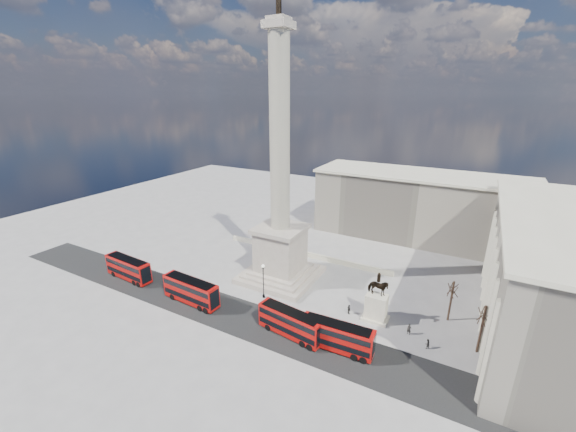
# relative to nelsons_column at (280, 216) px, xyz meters

# --- Properties ---
(ground) EXTENTS (180.00, 180.00, 0.00)m
(ground) POSITION_rel_nelsons_column_xyz_m (0.00, -5.00, -12.92)
(ground) COLOR #A39F9B
(ground) RESTS_ON ground
(asphalt_road) EXTENTS (120.00, 9.00, 0.01)m
(asphalt_road) POSITION_rel_nelsons_column_xyz_m (5.00, -15.00, -12.91)
(asphalt_road) COLOR #262626
(asphalt_road) RESTS_ON ground
(nelsons_column) EXTENTS (14.00, 14.00, 49.85)m
(nelsons_column) POSITION_rel_nelsons_column_xyz_m (0.00, 0.00, 0.00)
(nelsons_column) COLOR #B7AA98
(nelsons_column) RESTS_ON ground
(balustrade_wall) EXTENTS (40.00, 0.60, 1.10)m
(balustrade_wall) POSITION_rel_nelsons_column_xyz_m (0.00, 11.00, -12.37)
(balustrade_wall) COLOR beige
(balustrade_wall) RESTS_ON ground
(building_east) EXTENTS (19.00, 46.00, 18.60)m
(building_east) POSITION_rel_nelsons_column_xyz_m (45.00, 5.00, -3.59)
(building_east) COLOR #B0A690
(building_east) RESTS_ON ground
(building_northeast) EXTENTS (51.00, 17.00, 16.60)m
(building_northeast) POSITION_rel_nelsons_column_xyz_m (20.00, 35.00, -4.59)
(building_northeast) COLOR #B0A690
(building_northeast) RESTS_ON ground
(red_bus_a) EXTENTS (11.21, 3.12, 4.50)m
(red_bus_a) POSITION_rel_nelsons_column_xyz_m (-9.13, -15.59, -10.56)
(red_bus_a) COLOR #B50C09
(red_bus_a) RESTS_ON ground
(red_bus_b) EXTENTS (10.80, 3.77, 4.29)m
(red_bus_b) POSITION_rel_nelsons_column_xyz_m (10.41, -15.12, -10.67)
(red_bus_b) COLOR #B50C09
(red_bus_b) RESTS_ON ground
(red_bus_c) EXTENTS (10.67, 2.91, 4.29)m
(red_bus_c) POSITION_rel_nelsons_column_xyz_m (17.73, -14.67, -10.67)
(red_bus_c) COLOR #B50C09
(red_bus_c) RESTS_ON ground
(red_bus_e) EXTENTS (11.03, 3.17, 4.42)m
(red_bus_e) POSITION_rel_nelsons_column_xyz_m (-26.03, -15.15, -10.60)
(red_bus_e) COLOR #B50C09
(red_bus_e) RESTS_ON ground
(victorian_lamp) EXTENTS (0.57, 0.57, 6.62)m
(victorian_lamp) POSITION_rel_nelsons_column_xyz_m (1.09, -8.12, -9.02)
(victorian_lamp) COLOR black
(victorian_lamp) RESTS_ON ground
(equestrian_statue) EXTENTS (4.14, 3.10, 8.58)m
(equestrian_statue) POSITION_rel_nelsons_column_xyz_m (20.64, -4.94, -9.92)
(equestrian_statue) COLOR beige
(equestrian_statue) RESTS_ON ground
(bare_tree_near) EXTENTS (1.84, 1.84, 8.05)m
(bare_tree_near) POSITION_rel_nelsons_column_xyz_m (35.54, -5.55, -6.58)
(bare_tree_near) COLOR #332319
(bare_tree_near) RESTS_ON ground
(bare_tree_mid) EXTENTS (1.97, 1.97, 7.48)m
(bare_tree_mid) POSITION_rel_nelsons_column_xyz_m (31.12, 0.62, -7.02)
(bare_tree_mid) COLOR #332319
(bare_tree_mid) RESTS_ON ground
(bare_tree_far) EXTENTS (1.78, 1.78, 7.27)m
(bare_tree_far) POSITION_rel_nelsons_column_xyz_m (37.75, 12.52, -7.19)
(bare_tree_far) COLOR #332319
(bare_tree_far) RESTS_ON ground
(pedestrian_walking) EXTENTS (0.75, 0.58, 1.83)m
(pedestrian_walking) POSITION_rel_nelsons_column_xyz_m (26.21, -6.23, -12.00)
(pedestrian_walking) COLOR #292723
(pedestrian_walking) RESTS_ON ground
(pedestrian_standing) EXTENTS (0.95, 0.94, 1.55)m
(pedestrian_standing) POSITION_rel_nelsons_column_xyz_m (29.15, -8.17, -12.14)
(pedestrian_standing) COLOR #292723
(pedestrian_standing) RESTS_ON ground
(pedestrian_crossing) EXTENTS (1.04, 1.03, 1.76)m
(pedestrian_crossing) POSITION_rel_nelsons_column_xyz_m (16.34, -5.56, -12.03)
(pedestrian_crossing) COLOR #292723
(pedestrian_crossing) RESTS_ON ground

